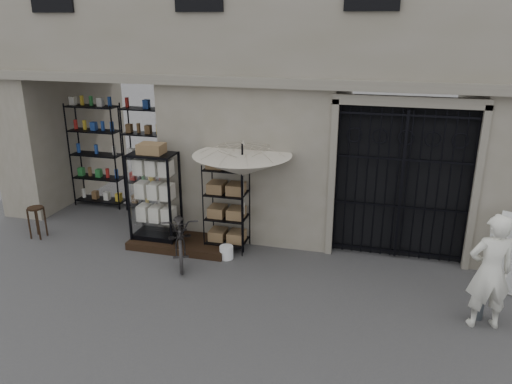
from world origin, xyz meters
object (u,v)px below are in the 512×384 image
(wooden_stool, at_px, (37,222))
(steel_bollard, at_px, (481,297))
(bicycle, at_px, (182,258))
(market_umbrella, at_px, (242,160))
(display_cabinet, at_px, (155,201))
(white_bucket, at_px, (226,252))
(shopkeeper, at_px, (481,325))
(easel_sign, at_px, (511,257))
(wire_rack, at_px, (227,207))

(wooden_stool, xyz_separation_m, steel_bollard, (8.45, -0.88, 0.02))
(bicycle, bearing_deg, market_umbrella, 1.73)
(wooden_stool, bearing_deg, bicycle, -2.11)
(display_cabinet, relative_size, white_bucket, 7.23)
(white_bucket, xyz_separation_m, shopkeeper, (4.37, -1.12, -0.13))
(steel_bollard, bearing_deg, wooden_stool, 174.06)
(white_bucket, bearing_deg, wooden_stool, -178.97)
(steel_bollard, xyz_separation_m, shopkeeper, (0.03, -0.17, -0.37))
(market_umbrella, bearing_deg, wooden_stool, -174.65)
(white_bucket, xyz_separation_m, easel_sign, (4.90, 0.00, 0.53))
(shopkeeper, bearing_deg, wire_rack, -32.55)
(market_umbrella, bearing_deg, steel_bollard, -17.38)
(wooden_stool, height_order, shopkeeper, wooden_stool)
(market_umbrella, height_order, easel_sign, market_umbrella)
(steel_bollard, relative_size, easel_sign, 0.58)
(wooden_stool, bearing_deg, market_umbrella, 5.35)
(white_bucket, bearing_deg, bicycle, -167.00)
(wire_rack, bearing_deg, wooden_stool, -178.19)
(bicycle, bearing_deg, white_bucket, -11.40)
(market_umbrella, xyz_separation_m, wooden_stool, (-4.34, -0.41, -1.53))
(shopkeeper, distance_m, easel_sign, 1.41)
(display_cabinet, distance_m, easel_sign, 6.47)
(white_bucket, bearing_deg, wire_rack, 105.55)
(white_bucket, bearing_deg, steel_bollard, -12.38)
(wire_rack, height_order, wooden_stool, wire_rack)
(wire_rack, height_order, steel_bollard, wire_rack)
(shopkeeper, xyz_separation_m, easel_sign, (0.53, 1.12, 0.66))
(white_bucket, height_order, easel_sign, easel_sign)
(market_umbrella, xyz_separation_m, steel_bollard, (4.11, -1.29, -1.52))
(market_umbrella, height_order, steel_bollard, market_umbrella)
(display_cabinet, xyz_separation_m, wooden_stool, (-2.54, -0.35, -0.58))
(steel_bollard, bearing_deg, market_umbrella, 162.62)
(wire_rack, relative_size, bicycle, 0.97)
(white_bucket, xyz_separation_m, steel_bollard, (4.34, -0.95, 0.24))
(steel_bollard, bearing_deg, wire_rack, 162.61)
(white_bucket, relative_size, wooden_stool, 0.39)
(white_bucket, distance_m, shopkeeper, 4.51)
(shopkeeper, bearing_deg, bicycle, -23.42)
(white_bucket, bearing_deg, market_umbrella, 54.89)
(bicycle, bearing_deg, steel_bollard, -32.73)
(market_umbrella, xyz_separation_m, white_bucket, (-0.23, -0.33, -1.76))
(market_umbrella, relative_size, steel_bollard, 3.56)
(wire_rack, relative_size, white_bucket, 6.76)
(steel_bollard, bearing_deg, display_cabinet, 168.25)
(wooden_stool, bearing_deg, wire_rack, 7.42)
(market_umbrella, bearing_deg, wire_rack, 162.58)
(market_umbrella, distance_m, bicycle, 2.23)
(bicycle, relative_size, wooden_stool, 2.74)
(market_umbrella, xyz_separation_m, easel_sign, (4.66, -0.33, -1.22))
(wire_rack, bearing_deg, market_umbrella, -23.03)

